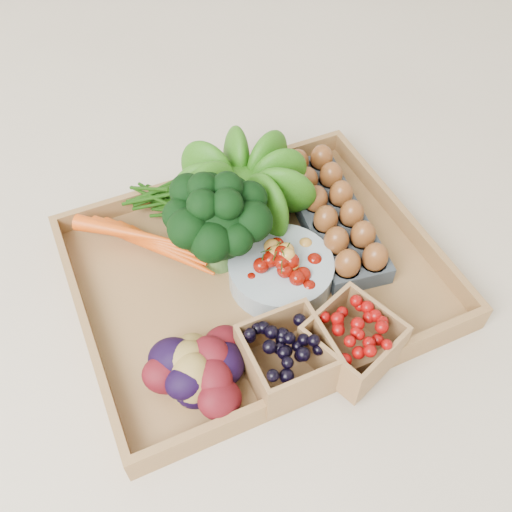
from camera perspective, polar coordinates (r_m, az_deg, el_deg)
name	(u,v)px	position (r m, az deg, el deg)	size (l,w,h in m)	color
ground	(256,280)	(0.92, 0.00, -2.37)	(4.00, 4.00, 0.00)	beige
tray	(256,277)	(0.91, 0.00, -2.09)	(0.55, 0.45, 0.01)	olive
carrots	(151,243)	(0.94, -10.45, 1.31)	(0.18, 0.13, 0.04)	#DA4A0D
lettuce	(243,181)	(0.94, -1.29, 7.55)	(0.16, 0.16, 0.16)	#1F460B
broccoli	(218,237)	(0.88, -3.80, 1.96)	(0.16, 0.16, 0.13)	black
cherry_bowl	(281,271)	(0.88, 2.49, -1.54)	(0.16, 0.16, 0.04)	#8C9EA5
egg_carton	(332,218)	(0.97, 7.58, 3.74)	(0.10, 0.29, 0.03)	#353D44
potatoes	(200,367)	(0.77, -5.67, -11.01)	(0.16, 0.16, 0.09)	#480B12
punnet_blackberry	(287,357)	(0.78, 3.13, -10.05)	(0.11, 0.11, 0.08)	black
punnet_raspberry	(352,342)	(0.80, 9.59, -8.45)	(0.11, 0.11, 0.08)	#740505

